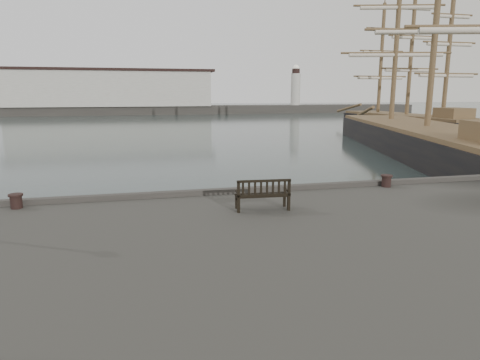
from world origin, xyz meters
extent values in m
plane|color=black|center=(0.00, 0.00, 0.00)|extent=(400.00, 400.00, 0.00)
cube|color=#383530|center=(0.00, 92.00, 1.00)|extent=(140.00, 8.00, 2.00)
cube|color=#B9B6AC|center=(-8.00, 92.00, 6.00)|extent=(46.00, 9.00, 8.00)
cube|color=black|center=(-8.00, 92.00, 10.30)|extent=(48.00, 9.50, 0.60)
cylinder|color=#B9B6AC|center=(38.00, 92.00, 6.00)|extent=(2.40, 2.40, 8.00)
sphere|color=silver|center=(38.00, 92.00, 11.40)|extent=(1.61, 1.61, 1.61)
cube|color=black|center=(1.03, -2.51, 2.01)|extent=(1.69, 0.70, 0.04)
cube|color=black|center=(1.01, -2.75, 2.26)|extent=(1.65, 0.19, 0.50)
cube|color=black|center=(1.03, -2.51, 1.79)|extent=(1.58, 0.61, 0.45)
cylinder|color=black|center=(-6.37, -0.58, 1.79)|extent=(0.45, 0.45, 0.46)
cylinder|color=black|center=(6.57, -0.50, 1.79)|extent=(0.57, 0.57, 0.46)
cube|color=black|center=(21.03, 16.48, 0.35)|extent=(16.39, 35.69, 3.51)
cube|color=brown|center=(21.03, 16.48, 2.26)|extent=(15.86, 34.92, 0.30)
cylinder|color=brown|center=(23.72, 25.94, 12.15)|extent=(0.49, 0.49, 20.08)
cube|color=black|center=(31.60, 34.70, 0.35)|extent=(5.36, 24.22, 3.46)
cube|color=brown|center=(31.60, 34.70, 2.22)|extent=(5.10, 23.74, 0.30)
cylinder|color=brown|center=(31.65, 27.93, 9.42)|extent=(0.48, 0.48, 14.68)
cylinder|color=brown|center=(31.60, 34.70, 10.71)|extent=(0.48, 0.48, 17.28)
cylinder|color=brown|center=(31.55, 41.47, 9.67)|extent=(0.48, 0.48, 15.20)
camera|label=1|loc=(-2.63, -14.73, 5.09)|focal=32.00mm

